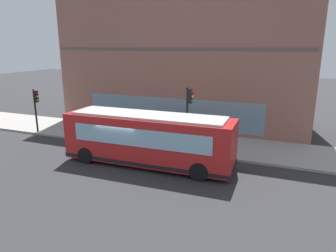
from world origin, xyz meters
TOP-DOWN VIEW (x-y plane):
  - ground at (0.00, 0.00)m, footprint 120.00×120.00m
  - sidewalk_curb at (5.02, 0.00)m, footprint 4.84×40.00m
  - building_corner at (10.87, 0.00)m, footprint 6.92×21.30m
  - city_bus_nearside at (0.26, -1.44)m, footprint 2.74×10.08m
  - traffic_light_near_corner at (3.18, -2.99)m, footprint 0.32×0.49m
  - traffic_light_down_block at (2.98, 9.60)m, footprint 0.32×0.49m
  - fire_hydrant at (6.85, -0.82)m, footprint 0.35×0.35m
  - pedestrian_near_building_entrance at (6.64, 4.45)m, footprint 0.32×0.32m
  - pedestrian_near_hydrant at (4.66, 0.32)m, footprint 0.32×0.32m
  - newspaper_vending_box at (4.91, 5.80)m, footprint 0.44×0.42m

SIDE VIEW (x-z plane):
  - ground at x=0.00m, z-range 0.00..0.00m
  - sidewalk_curb at x=5.02m, z-range 0.00..0.15m
  - fire_hydrant at x=6.85m, z-range 0.14..0.88m
  - newspaper_vending_box at x=4.91m, z-range 0.15..1.05m
  - pedestrian_near_hydrant at x=4.66m, z-range 0.27..1.94m
  - pedestrian_near_building_entrance at x=6.64m, z-range 0.29..2.06m
  - city_bus_nearside at x=0.26m, z-range 0.02..3.09m
  - traffic_light_down_block at x=2.98m, z-range 0.83..4.25m
  - traffic_light_near_corner at x=3.18m, z-range 0.97..5.14m
  - building_corner at x=10.87m, z-range -0.01..12.05m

